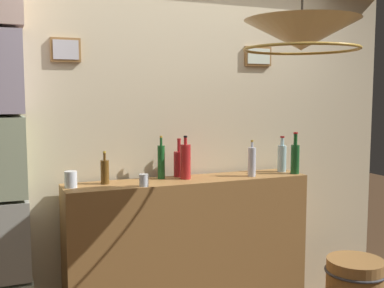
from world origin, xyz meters
name	(u,v)px	position (x,y,z in m)	size (l,w,h in m)	color
panelled_rear_partition	(177,132)	(0.00, 1.10, 1.39)	(3.57, 0.15, 2.62)	beige
bar_shelf_unit	(189,255)	(0.00, 0.85, 0.54)	(1.71, 0.34, 1.08)	olive
liquor_bottle_tequila	(295,158)	(0.81, 0.77, 1.20)	(0.06, 0.06, 0.31)	#1B5023
liquor_bottle_bourbon	(185,161)	(-0.02, 0.87, 1.20)	(0.07, 0.07, 0.30)	#A51F20
liquor_bottle_whiskey	(179,163)	(-0.03, 0.97, 1.18)	(0.08, 0.08, 0.27)	#A41E24
liquor_bottle_scotch	(105,171)	(-0.58, 0.90, 1.16)	(0.06, 0.06, 0.22)	#5A3B15
liquor_bottle_rum	(282,158)	(0.77, 0.88, 1.19)	(0.07, 0.07, 0.27)	#A8CBD1
liquor_bottle_rye	(161,161)	(-0.17, 0.94, 1.20)	(0.05, 0.05, 0.30)	#1A5021
liquor_bottle_vodka	(252,161)	(0.46, 0.79, 1.19)	(0.06, 0.06, 0.26)	silver
glass_tumbler_rocks	(71,179)	(-0.80, 0.86, 1.13)	(0.08, 0.08, 0.10)	silver
glass_tumbler_highball	(144,180)	(-0.36, 0.72, 1.12)	(0.06, 0.06, 0.08)	silver
pendant_lamp	(301,36)	(0.35, 0.07, 1.98)	(0.64, 0.64, 0.46)	beige
wooden_barrel	(355,286)	(1.26, 0.60, 0.21)	(0.46, 0.46, 0.42)	olive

